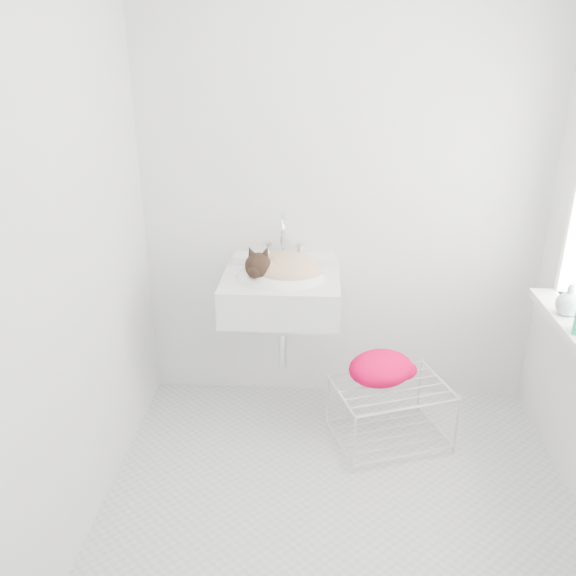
# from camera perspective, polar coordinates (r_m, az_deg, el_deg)

# --- Properties ---
(floor) EXTENTS (2.20, 2.00, 0.02)m
(floor) POSITION_cam_1_polar(r_m,az_deg,el_deg) (2.94, 4.95, -20.13)
(floor) COLOR silver
(floor) RESTS_ON ground
(back_wall) EXTENTS (2.20, 0.02, 2.50)m
(back_wall) POSITION_cam_1_polar(r_m,az_deg,el_deg) (3.24, 5.30, 9.39)
(back_wall) COLOR white
(back_wall) RESTS_ON ground
(left_wall) EXTENTS (0.02, 2.00, 2.50)m
(left_wall) POSITION_cam_1_polar(r_m,az_deg,el_deg) (2.48, -20.35, 3.84)
(left_wall) COLOR white
(left_wall) RESTS_ON ground
(sink) EXTENTS (0.61, 0.53, 0.24)m
(sink) POSITION_cam_1_polar(r_m,az_deg,el_deg) (3.12, -0.67, 1.22)
(sink) COLOR white
(sink) RESTS_ON back_wall
(faucet) EXTENTS (0.22, 0.16, 0.22)m
(faucet) POSITION_cam_1_polar(r_m,az_deg,el_deg) (3.24, -0.46, 4.70)
(faucet) COLOR silver
(faucet) RESTS_ON sink
(cat) EXTENTS (0.43, 0.37, 0.25)m
(cat) POSITION_cam_1_polar(r_m,az_deg,el_deg) (3.08, -0.43, 1.78)
(cat) COLOR tan
(cat) RESTS_ON sink
(wire_rack) EXTENTS (0.66, 0.56, 0.34)m
(wire_rack) POSITION_cam_1_polar(r_m,az_deg,el_deg) (3.27, 9.71, -12.00)
(wire_rack) COLOR silver
(wire_rack) RESTS_ON floor
(towel) EXTENTS (0.43, 0.40, 0.15)m
(towel) POSITION_cam_1_polar(r_m,az_deg,el_deg) (3.18, 8.83, -8.29)
(towel) COLOR #F50100
(towel) RESTS_ON wire_rack
(bottle_c) EXTENTS (0.16, 0.16, 0.15)m
(bottle_c) POSITION_cam_1_polar(r_m,az_deg,el_deg) (2.96, 25.13, -2.28)
(bottle_c) COLOR #B6BEC3
(bottle_c) RESTS_ON windowsill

